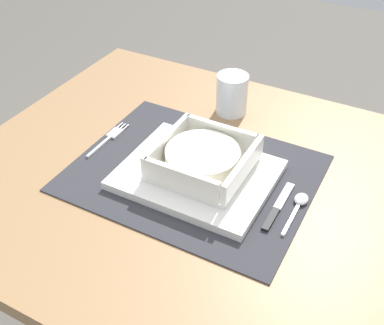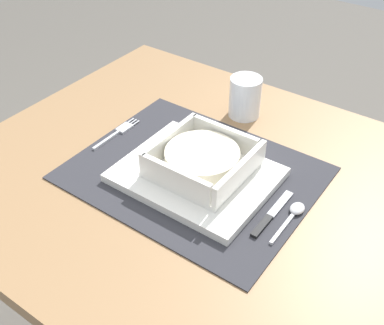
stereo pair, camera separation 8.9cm
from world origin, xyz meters
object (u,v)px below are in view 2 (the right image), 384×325
object	(u,v)px
spoon	(294,212)
drinking_glass	(245,99)
fork	(119,131)
porridge_bowl	(203,161)
dining_table	(201,216)
butter_knife	(270,216)

from	to	relation	value
spoon	drinking_glass	size ratio (longest dim) A/B	1.23
drinking_glass	fork	bearing A→B (deg)	-129.14
porridge_bowl	spoon	size ratio (longest dim) A/B	1.49
dining_table	spoon	size ratio (longest dim) A/B	8.33
butter_knife	drinking_glass	world-z (taller)	drinking_glass
fork	drinking_glass	distance (m)	0.28
butter_knife	drinking_glass	bearing A→B (deg)	123.88
spoon	butter_knife	distance (m)	0.04
dining_table	porridge_bowl	size ratio (longest dim) A/B	5.60
dining_table	drinking_glass	size ratio (longest dim) A/B	10.26
porridge_bowl	spoon	xyz separation A→B (m)	(0.18, 0.01, -0.03)
porridge_bowl	fork	world-z (taller)	porridge_bowl
dining_table	spoon	distance (m)	0.22
porridge_bowl	drinking_glass	bearing A→B (deg)	102.12
fork	spoon	distance (m)	0.41
dining_table	drinking_glass	bearing A→B (deg)	101.47
dining_table	drinking_glass	xyz separation A→B (m)	(-0.05, 0.23, 0.14)
dining_table	fork	distance (m)	0.25
spoon	drinking_glass	bearing A→B (deg)	132.73
dining_table	fork	world-z (taller)	fork
fork	butter_knife	bearing A→B (deg)	-4.97
spoon	butter_knife	world-z (taller)	spoon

